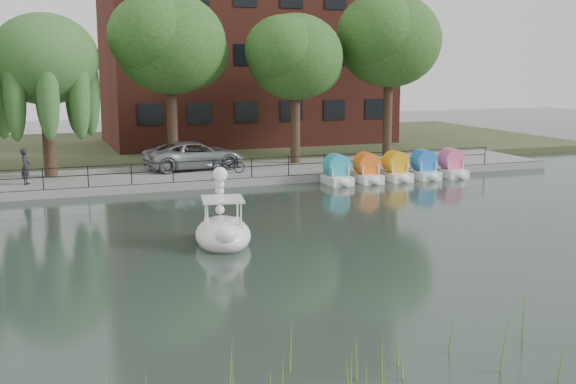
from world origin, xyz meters
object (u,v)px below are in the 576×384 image
pedestrian (25,164)px  swan_boat (223,228)px  bicycle (228,164)px  minivan (195,153)px

pedestrian → swan_boat: swan_boat is taller
bicycle → swan_boat: size_ratio=0.52×
minivan → pedestrian: bearing=97.7°
minivan → swan_boat: size_ratio=1.90×
pedestrian → swan_boat: 14.21m
minivan → swan_boat: (-2.55, -14.91, -0.72)m
bicycle → pedestrian: size_ratio=0.87×
pedestrian → swan_boat: bearing=-140.6°
minivan → pedestrian: size_ratio=3.17×
minivan → bicycle: 2.47m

